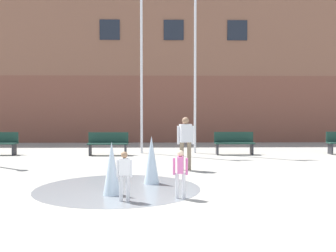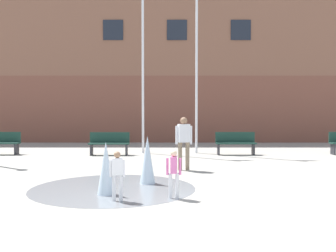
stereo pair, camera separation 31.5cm
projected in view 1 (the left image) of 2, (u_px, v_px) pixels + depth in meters
ground_plane at (216, 237)px, 5.56m from camera, size 100.00×100.00×0.00m
library_building at (172, 73)px, 24.61m from camera, size 36.00×6.05×8.23m
splash_fountain at (130, 170)px, 8.97m from camera, size 3.78×3.78×1.17m
park_bench_under_left_flagpole at (108, 143)px, 15.66m from camera, size 1.60×0.44×0.91m
park_bench_center at (234, 143)px, 15.90m from camera, size 1.60×0.44×0.91m
teen_by_trashcan at (185, 139)px, 11.72m from camera, size 0.50×0.29×1.59m
child_running at (124, 172)px, 7.71m from camera, size 0.31×0.17×0.99m
child_in_fountain at (180, 170)px, 7.97m from camera, size 0.31×0.22×0.99m
flagpole_left at (142, 57)px, 16.29m from camera, size 0.80×0.10×7.50m
flagpole_right at (196, 55)px, 16.33m from camera, size 0.80×0.10×7.68m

